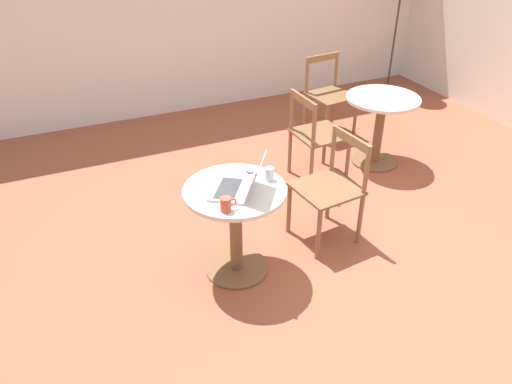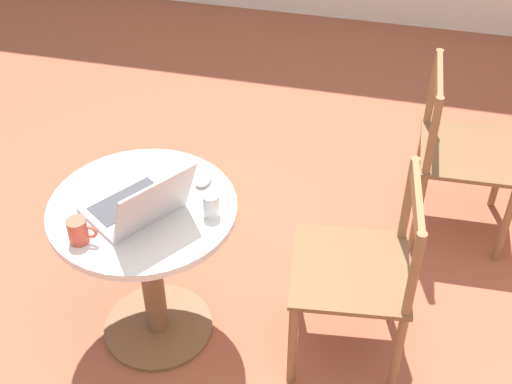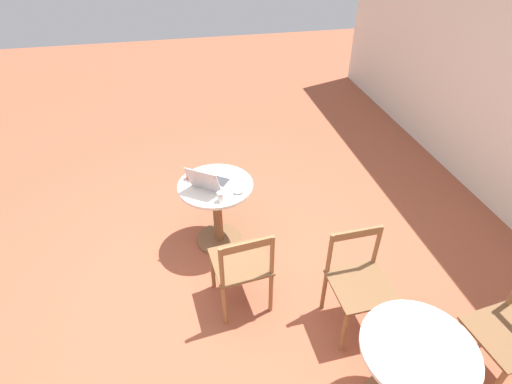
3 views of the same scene
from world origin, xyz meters
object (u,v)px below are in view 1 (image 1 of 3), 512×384
Objects in this scene: chair_near_right at (331,188)px; laptop at (239,185)px; mouse at (249,169)px; mug at (226,204)px; cafe_table_near at (235,214)px; chair_mid_back at (329,95)px; cafe_table_mid at (381,117)px; chair_mid_left at (316,136)px; drinking_glass at (270,174)px.

laptop is at bearing -169.91° from chair_near_right.
mug is at bearing -128.66° from mouse.
chair_mid_back is (1.82, 1.80, -0.04)m from cafe_table_near.
chair_mid_back is 1.88× the size of laptop.
mouse is (-0.64, 0.09, 0.27)m from chair_near_right.
mug is at bearing -122.94° from cafe_table_near.
cafe_table_near is 7.07× the size of mouse.
mug reaches higher than mouse.
cafe_table_mid is 0.82× the size of chair_mid_back.
chair_mid_left is at bearing -177.78° from cafe_table_mid.
chair_mid_left is at bearing 41.59° from mug.
cafe_table_near is at bearing 102.36° from laptop.
cafe_table_mid is at bearing 27.13° from cafe_table_near.
chair_mid_back is 2.84m from mug.
laptop is 4.92× the size of drinking_glass.
drinking_glass is (-0.56, -0.08, 0.30)m from chair_near_right.
mouse reaches higher than cafe_table_near.
laptop reaches higher than chair_mid_left.
drinking_glass is (0.41, 0.24, -0.00)m from mug.
chair_mid_left is 7.85× the size of mug.
drinking_glass is at bearing 3.23° from cafe_table_near.
mug is (-0.33, -0.41, 0.03)m from mouse.
drinking_glass is (0.26, 0.01, 0.26)m from cafe_table_near.
chair_near_right is 1.00× the size of chair_mid_left.
mouse is at bearing 53.85° from laptop.
laptop is 0.26m from drinking_glass.
mouse is (0.18, 0.19, 0.23)m from cafe_table_near.
laptop is at bearing -151.57° from cafe_table_mid.
chair_mid_left reaches higher than cafe_table_near.
mouse reaches higher than cafe_table_mid.
mouse is (-1.00, -0.77, 0.27)m from chair_mid_left.
laptop is at bearing -77.64° from cafe_table_near.
laptop is at bearing -134.45° from chair_mid_back.
chair_mid_back reaches higher than cafe_table_mid.
chair_mid_back is at bearing 59.65° from chair_near_right.
cafe_table_near is 2.16m from cafe_table_mid.
cafe_table_mid is 1.92m from mouse.
cafe_table_near is 0.37m from mug.
chair_mid_left is at bearing 38.92° from cafe_table_near.
chair_near_right is 1.97m from chair_mid_back.
laptop is (-1.17, -1.00, 0.30)m from chair_mid_left.
cafe_table_near is 0.83m from chair_near_right.
chair_mid_left is 1.80m from mug.
cafe_table_near is 0.82× the size of chair_mid_left.
chair_mid_back is 2.32m from mouse.
mug is 1.18× the size of drinking_glass.
chair_mid_left is 1.57m from laptop.
cafe_table_near is at bearing -141.08° from chair_mid_left.
cafe_table_mid is 7.07× the size of mouse.
chair_mid_left is 8.62× the size of mouse.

